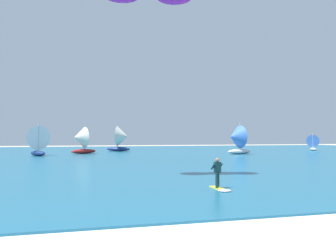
# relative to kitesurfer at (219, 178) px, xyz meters

# --- Properties ---
(ocean) EXTENTS (160.00, 90.00, 0.10)m
(ocean) POSITION_rel_kitesurfer_xyz_m (-3.29, 39.09, -0.65)
(ocean) COLOR #1E607F
(ocean) RESTS_ON ground
(shoreline_foam) EXTENTS (61.54, 2.44, 0.01)m
(shoreline_foam) POSITION_rel_kitesurfer_xyz_m (-4.75, -6.12, -0.70)
(shoreline_foam) COLOR white
(shoreline_foam) RESTS_ON ground
(kitesurfer) EXTENTS (0.70, 1.95, 1.67)m
(kitesurfer) POSITION_rel_kitesurfer_xyz_m (0.00, 0.00, 0.00)
(kitesurfer) COLOR yellow
(kitesurfer) RESTS_ON ocean
(sailboat_outermost) EXTENTS (4.73, 4.10, 5.37)m
(sailboat_outermost) POSITION_rel_kitesurfer_xyz_m (16.95, 32.52, 1.86)
(sailboat_outermost) COLOR silver
(sailboat_outermost) RESTS_ON ocean
(sailboat_mid_right) EXTENTS (4.10, 4.58, 5.10)m
(sailboat_mid_right) POSITION_rel_kitesurfer_xyz_m (-14.68, 35.62, 1.73)
(sailboat_mid_right) COLOR navy
(sailboat_mid_right) RESTS_ON ocean
(sailboat_far_right) EXTENTS (4.57, 4.08, 5.14)m
(sailboat_far_right) POSITION_rel_kitesurfer_xyz_m (-8.34, 39.72, 1.75)
(sailboat_far_right) COLOR maroon
(sailboat_far_right) RESTS_ON ocean
(sailboat_center_horizon) EXTENTS (5.01, 4.46, 5.63)m
(sailboat_center_horizon) POSITION_rel_kitesurfer_xyz_m (-0.56, 47.80, 1.98)
(sailboat_center_horizon) COLOR navy
(sailboat_center_horizon) RESTS_ON ocean
(sailboat_heeled_over) EXTENTS (2.96, 3.30, 3.72)m
(sailboat_heeled_over) POSITION_rel_kitesurfer_xyz_m (39.40, 42.26, 1.10)
(sailboat_heeled_over) COLOR white
(sailboat_heeled_over) RESTS_ON ocean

